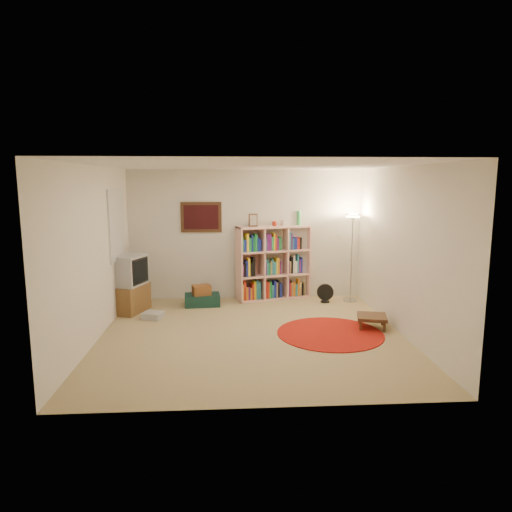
{
  "coord_description": "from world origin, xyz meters",
  "views": [
    {
      "loc": [
        -0.35,
        -6.56,
        2.27
      ],
      "look_at": [
        0.1,
        0.6,
        1.1
      ],
      "focal_mm": 32.0,
      "sensor_mm": 36.0,
      "label": 1
    }
  ],
  "objects_px": {
    "suitcase": "(202,300)",
    "side_table": "(372,317)",
    "floor_lamp": "(353,229)",
    "floor_fan": "(325,293)",
    "tv_stand": "(129,285)",
    "bookshelf": "(272,264)"
  },
  "relations": [
    {
      "from": "suitcase",
      "to": "side_table",
      "type": "distance_m",
      "value": 3.12
    },
    {
      "from": "floor_lamp",
      "to": "side_table",
      "type": "relative_size",
      "value": 3.13
    },
    {
      "from": "floor_lamp",
      "to": "floor_fan",
      "type": "distance_m",
      "value": 1.32
    },
    {
      "from": "floor_fan",
      "to": "tv_stand",
      "type": "bearing_deg",
      "value": -165.29
    },
    {
      "from": "bookshelf",
      "to": "side_table",
      "type": "distance_m",
      "value": 2.44
    },
    {
      "from": "floor_fan",
      "to": "side_table",
      "type": "relative_size",
      "value": 0.67
    },
    {
      "from": "floor_lamp",
      "to": "suitcase",
      "type": "distance_m",
      "value": 3.11
    },
    {
      "from": "floor_fan",
      "to": "suitcase",
      "type": "relative_size",
      "value": 0.53
    },
    {
      "from": "bookshelf",
      "to": "floor_lamp",
      "type": "bearing_deg",
      "value": -26.86
    },
    {
      "from": "floor_lamp",
      "to": "suitcase",
      "type": "bearing_deg",
      "value": -177.32
    },
    {
      "from": "floor_lamp",
      "to": "side_table",
      "type": "bearing_deg",
      "value": -93.56
    },
    {
      "from": "floor_lamp",
      "to": "bookshelf",
      "type": "bearing_deg",
      "value": 168.64
    },
    {
      "from": "tv_stand",
      "to": "suitcase",
      "type": "relative_size",
      "value": 1.5
    },
    {
      "from": "suitcase",
      "to": "tv_stand",
      "type": "bearing_deg",
      "value": -169.87
    },
    {
      "from": "bookshelf",
      "to": "side_table",
      "type": "height_order",
      "value": "bookshelf"
    },
    {
      "from": "tv_stand",
      "to": "floor_lamp",
      "type": "bearing_deg",
      "value": 26.31
    },
    {
      "from": "side_table",
      "to": "bookshelf",
      "type": "bearing_deg",
      "value": 125.56
    },
    {
      "from": "bookshelf",
      "to": "floor_fan",
      "type": "bearing_deg",
      "value": -36.63
    },
    {
      "from": "floor_lamp",
      "to": "tv_stand",
      "type": "relative_size",
      "value": 1.66
    },
    {
      "from": "floor_fan",
      "to": "tv_stand",
      "type": "distance_m",
      "value": 3.61
    },
    {
      "from": "floor_fan",
      "to": "suitcase",
      "type": "distance_m",
      "value": 2.32
    },
    {
      "from": "floor_lamp",
      "to": "suitcase",
      "type": "height_order",
      "value": "floor_lamp"
    }
  ]
}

